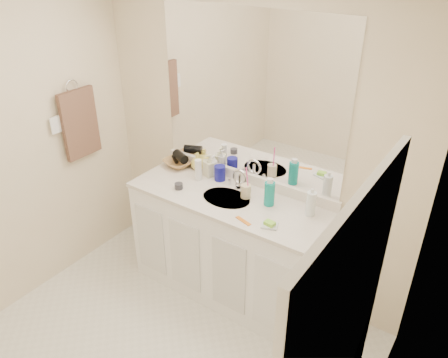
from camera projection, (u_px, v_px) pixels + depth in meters
wall_back at (249, 144)px, 3.23m from camera, size 2.60×0.02×2.40m
wall_right at (360, 341)px, 1.65m from camera, size 0.02×2.60×2.40m
vanity_cabinet at (228, 246)px, 3.41m from camera, size 1.50×0.55×0.85m
countertop at (228, 198)px, 3.20m from camera, size 1.52×0.57×0.03m
backsplash at (247, 178)px, 3.36m from camera, size 1.52×0.03×0.08m
sink_basin at (226, 199)px, 3.18m from camera, size 0.37×0.37×0.02m
faucet at (240, 181)px, 3.28m from camera, size 0.02×0.02×0.11m
mirror at (250, 97)px, 3.06m from camera, size 1.48×0.01×1.20m
blue_mug at (220, 173)px, 3.39m from camera, size 0.11×0.11×0.12m
tan_cup at (246, 191)px, 3.16m from camera, size 0.08×0.08×0.10m
toothbrush at (247, 180)px, 3.11m from camera, size 0.02×0.04×0.20m
mouthwash_bottle at (269, 194)px, 3.06m from camera, size 0.10×0.10×0.18m
clear_pump_bottle at (311, 204)px, 2.94m from camera, size 0.07×0.07×0.17m
soap_dish at (269, 226)px, 2.86m from camera, size 0.13×0.11×0.01m
green_soap at (270, 223)px, 2.85m from camera, size 0.07×0.06×0.02m
orange_comb at (243, 221)px, 2.91m from camera, size 0.13×0.06×0.01m
dark_jar at (179, 186)px, 3.28m from camera, size 0.08×0.08×0.04m
extra_white_bottle at (198, 170)px, 3.38m from camera, size 0.06×0.06×0.17m
soap_bottle_white at (214, 165)px, 3.44m from camera, size 0.08×0.08×0.18m
soap_bottle_cream at (210, 165)px, 3.43m from camera, size 0.11×0.11×0.18m
soap_bottle_yellow at (198, 161)px, 3.54m from camera, size 0.14×0.14×0.15m
wicker_basket at (179, 163)px, 3.61m from camera, size 0.28×0.28×0.06m
hair_dryer at (181, 157)px, 3.57m from camera, size 0.17×0.13×0.07m
towel_ring at (72, 86)px, 3.32m from camera, size 0.01×0.11×0.11m
hand_towel at (80, 124)px, 3.45m from camera, size 0.04×0.32×0.55m
switch_plate at (56, 125)px, 3.30m from camera, size 0.01×0.08×0.13m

